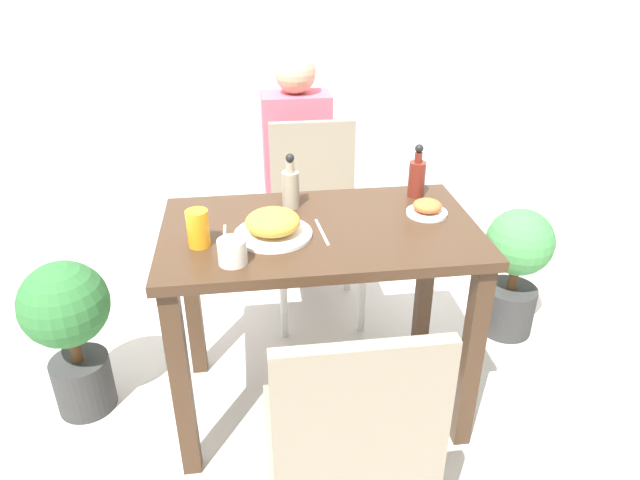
# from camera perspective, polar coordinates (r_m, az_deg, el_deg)

# --- Properties ---
(ground_plane) EXTENTS (16.00, 16.00, 0.00)m
(ground_plane) POSITION_cam_1_polar(r_m,az_deg,el_deg) (2.37, -0.00, -15.75)
(ground_plane) COLOR beige
(wall_back) EXTENTS (8.00, 0.05, 2.60)m
(wall_back) POSITION_cam_1_polar(r_m,az_deg,el_deg) (3.25, -3.87, 21.79)
(wall_back) COLOR silver
(wall_back) RESTS_ON ground_plane
(dining_table) EXTENTS (1.07, 0.63, 0.78)m
(dining_table) POSITION_cam_1_polar(r_m,az_deg,el_deg) (1.99, -0.00, -2.23)
(dining_table) COLOR #3D2819
(dining_table) RESTS_ON ground_plane
(chair_near) EXTENTS (0.42, 0.42, 0.91)m
(chair_near) POSITION_cam_1_polar(r_m,az_deg,el_deg) (1.53, 3.07, -19.44)
(chair_near) COLOR gray
(chair_near) RESTS_ON ground_plane
(chair_far) EXTENTS (0.42, 0.42, 0.91)m
(chair_far) POSITION_cam_1_polar(r_m,az_deg,el_deg) (2.67, -0.43, 3.02)
(chair_far) COLOR gray
(chair_far) RESTS_ON ground_plane
(food_plate) EXTENTS (0.26, 0.26, 0.09)m
(food_plate) POSITION_cam_1_polar(r_m,az_deg,el_deg) (1.85, -4.74, 1.52)
(food_plate) COLOR white
(food_plate) RESTS_ON dining_table
(side_plate) EXTENTS (0.14, 0.14, 0.06)m
(side_plate) POSITION_cam_1_polar(r_m,az_deg,el_deg) (2.04, 10.67, 3.14)
(side_plate) COLOR white
(side_plate) RESTS_ON dining_table
(drink_cup) EXTENTS (0.09, 0.09, 0.08)m
(drink_cup) POSITION_cam_1_polar(r_m,az_deg,el_deg) (1.71, -8.77, -1.16)
(drink_cup) COLOR silver
(drink_cup) RESTS_ON dining_table
(juice_glass) EXTENTS (0.07, 0.07, 0.12)m
(juice_glass) POSITION_cam_1_polar(r_m,az_deg,el_deg) (1.82, -12.10, 1.14)
(juice_glass) COLOR orange
(juice_glass) RESTS_ON dining_table
(sauce_bottle) EXTENTS (0.06, 0.06, 0.20)m
(sauce_bottle) POSITION_cam_1_polar(r_m,az_deg,el_deg) (2.04, -2.96, 5.32)
(sauce_bottle) COLOR gray
(sauce_bottle) RESTS_ON dining_table
(condiment_bottle) EXTENTS (0.06, 0.06, 0.20)m
(condiment_bottle) POSITION_cam_1_polar(r_m,az_deg,el_deg) (2.17, 9.66, 6.27)
(condiment_bottle) COLOR maroon
(condiment_bottle) RESTS_ON dining_table
(fork_utensil) EXTENTS (0.01, 0.19, 0.00)m
(fork_utensil) POSITION_cam_1_polar(r_m,az_deg,el_deg) (1.87, -9.53, 0.20)
(fork_utensil) COLOR silver
(fork_utensil) RESTS_ON dining_table
(spoon_utensil) EXTENTS (0.02, 0.19, 0.00)m
(spoon_utensil) POSITION_cam_1_polar(r_m,az_deg,el_deg) (1.88, 0.11, 0.80)
(spoon_utensil) COLOR silver
(spoon_utensil) RESTS_ON dining_table
(potted_plant_left) EXTENTS (0.32, 0.32, 0.64)m
(potted_plant_left) POSITION_cam_1_polar(r_m,az_deg,el_deg) (2.30, -23.77, -7.82)
(potted_plant_left) COLOR #333333
(potted_plant_left) RESTS_ON ground_plane
(potted_plant_right) EXTENTS (0.30, 0.30, 0.61)m
(potted_plant_right) POSITION_cam_1_polar(r_m,az_deg,el_deg) (2.69, 18.97, -2.42)
(potted_plant_right) COLOR #333333
(potted_plant_right) RESTS_ON ground_plane
(person_figure) EXTENTS (0.34, 0.22, 1.17)m
(person_figure) POSITION_cam_1_polar(r_m,az_deg,el_deg) (3.00, -2.30, 7.18)
(person_figure) COLOR #2D3347
(person_figure) RESTS_ON ground_plane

